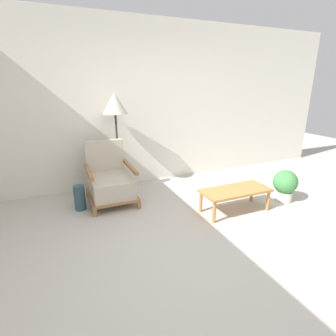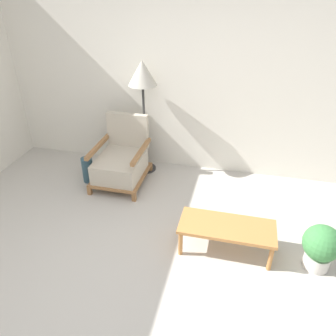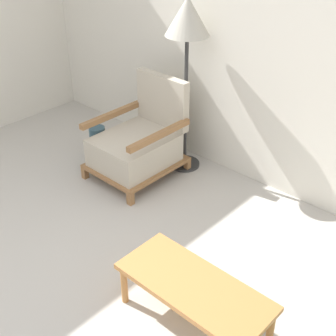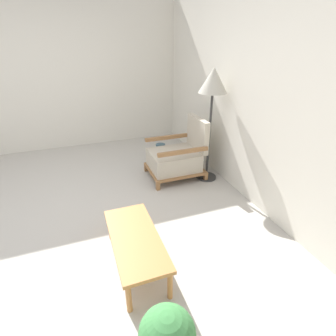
{
  "view_description": "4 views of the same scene",
  "coord_description": "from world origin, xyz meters",
  "px_view_note": "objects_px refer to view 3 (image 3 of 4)",
  "views": [
    {
      "loc": [
        -1.3,
        -1.91,
        1.68
      ],
      "look_at": [
        0.09,
        1.33,
        0.55
      ],
      "focal_mm": 28.0,
      "sensor_mm": 36.0,
      "label": 1
    },
    {
      "loc": [
        0.85,
        -1.82,
        2.47
      ],
      "look_at": [
        0.09,
        1.33,
        0.55
      ],
      "focal_mm": 35.0,
      "sensor_mm": 36.0,
      "label": 2
    },
    {
      "loc": [
        2.06,
        -0.81,
        2.34
      ],
      "look_at": [
        0.09,
        1.33,
        0.55
      ],
      "focal_mm": 50.0,
      "sensor_mm": 36.0,
      "label": 3
    },
    {
      "loc": [
        2.61,
        0.41,
        1.91
      ],
      "look_at": [
        0.09,
        1.33,
        0.55
      ],
      "focal_mm": 28.0,
      "sensor_mm": 36.0,
      "label": 4
    }
  ],
  "objects_px": {
    "vase": "(98,144)",
    "armchair": "(139,143)",
    "coffee_table": "(194,289)",
    "floor_lamp": "(187,26)"
  },
  "relations": [
    {
      "from": "coffee_table",
      "to": "armchair",
      "type": "bearing_deg",
      "value": 146.06
    },
    {
      "from": "floor_lamp",
      "to": "armchair",
      "type": "bearing_deg",
      "value": -119.6
    },
    {
      "from": "coffee_table",
      "to": "vase",
      "type": "distance_m",
      "value": 2.15
    },
    {
      "from": "armchair",
      "to": "coffee_table",
      "type": "xyz_separation_m",
      "value": [
        1.49,
        -1.01,
        -0.03
      ]
    },
    {
      "from": "floor_lamp",
      "to": "vase",
      "type": "xyz_separation_m",
      "value": [
        -0.67,
        -0.5,
        -1.15
      ]
    },
    {
      "from": "floor_lamp",
      "to": "coffee_table",
      "type": "bearing_deg",
      "value": -47.48
    },
    {
      "from": "vase",
      "to": "armchair",
      "type": "bearing_deg",
      "value": 13.56
    },
    {
      "from": "armchair",
      "to": "coffee_table",
      "type": "distance_m",
      "value": 1.8
    },
    {
      "from": "floor_lamp",
      "to": "vase",
      "type": "relative_size",
      "value": 4.41
    },
    {
      "from": "floor_lamp",
      "to": "vase",
      "type": "height_order",
      "value": "floor_lamp"
    }
  ]
}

